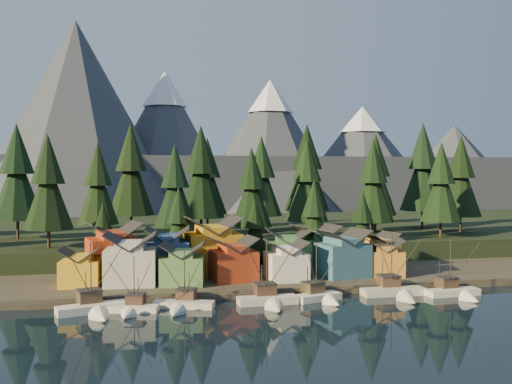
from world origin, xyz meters
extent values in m
plane|color=black|center=(0.00, 0.00, 0.00)|extent=(500.00, 500.00, 0.00)
cube|color=#322F24|center=(0.00, 40.00, 0.75)|extent=(400.00, 50.00, 1.50)
cube|color=black|center=(0.00, 90.00, 3.00)|extent=(420.00, 100.00, 6.00)
cube|color=#483F34|center=(0.00, 16.50, 0.50)|extent=(80.00, 4.00, 1.00)
cube|color=#404352|center=(0.00, 240.00, 15.00)|extent=(560.00, 160.00, 30.00)
cone|color=#404352|center=(-45.00, 180.00, 45.00)|extent=(100.00, 100.00, 90.00)
cone|color=#404352|center=(-5.00, 198.00, 36.00)|extent=(80.00, 80.00, 72.00)
cone|color=white|center=(-5.00, 198.00, 63.36)|extent=(22.40, 22.40, 17.28)
cone|color=#404352|center=(45.00, 186.00, 34.00)|extent=(84.00, 84.00, 68.00)
cone|color=white|center=(45.00, 186.00, 59.84)|extent=(23.52, 23.52, 16.32)
cone|color=#404352|center=(100.00, 202.00, 29.00)|extent=(92.00, 92.00, 58.00)
cone|color=white|center=(100.00, 202.00, 51.04)|extent=(25.76, 25.76, 13.92)
cone|color=#404352|center=(160.00, 210.00, 25.00)|extent=(88.00, 88.00, 50.00)
cube|color=silver|center=(-28.55, 10.80, 0.39)|extent=(11.77, 6.45, 1.79)
cone|color=silver|center=(-26.78, 4.87, 0.39)|extent=(4.33, 4.65, 3.36)
cube|color=black|center=(-28.55, 10.80, -0.28)|extent=(12.05, 6.59, 0.39)
cube|color=#4C3A28|center=(-29.14, 12.78, 2.13)|extent=(4.40, 4.25, 2.02)
cube|color=#2B2928|center=(-29.14, 12.78, 3.25)|extent=(4.68, 4.53, 0.22)
cylinder|color=black|center=(-28.75, 11.46, 6.28)|extent=(0.20, 0.20, 10.09)
cylinder|color=black|center=(-29.81, 15.02, 3.70)|extent=(0.16, 0.16, 4.93)
cube|color=white|center=(-21.99, 9.63, 0.32)|extent=(8.38, 4.69, 1.45)
cone|color=white|center=(-23.13, 5.42, 0.32)|extent=(3.32, 3.33, 2.71)
cube|color=black|center=(-21.99, 9.63, -0.23)|extent=(8.58, 4.79, 0.32)
cube|color=#493027|center=(-21.62, 11.04, 1.72)|extent=(3.50, 3.37, 1.63)
cube|color=#2B2928|center=(-21.62, 11.04, 2.62)|extent=(3.72, 3.59, 0.18)
cylinder|color=black|center=(-21.87, 10.10, 5.06)|extent=(0.16, 0.16, 8.13)
cylinder|color=black|center=(-21.18, 12.63, 2.98)|extent=(0.13, 0.13, 3.97)
cube|color=beige|center=(-13.71, 10.65, 0.34)|extent=(10.56, 6.06, 1.54)
cone|color=beige|center=(-15.54, 5.38, 0.34)|extent=(3.86, 4.23, 2.88)
cube|color=black|center=(-13.71, 10.65, -0.24)|extent=(10.81, 6.18, 0.34)
cube|color=brown|center=(-13.10, 12.41, 1.82)|extent=(3.85, 3.73, 1.73)
cube|color=#2B2928|center=(-13.10, 12.41, 2.78)|extent=(4.09, 3.97, 0.19)
cylinder|color=black|center=(-13.51, 11.24, 5.38)|extent=(0.17, 0.17, 8.64)
cylinder|color=black|center=(-12.41, 14.40, 3.17)|extent=(0.13, 0.13, 4.22)
cube|color=beige|center=(0.73, 10.36, 0.39)|extent=(10.44, 3.53, 1.77)
cone|color=beige|center=(0.85, 4.67, 0.39)|extent=(3.39, 3.61, 3.31)
cube|color=black|center=(0.73, 10.36, -0.28)|extent=(10.69, 3.60, 0.39)
cube|color=#482F26|center=(0.69, 12.26, 2.10)|extent=(3.60, 3.39, 1.99)
cube|color=#2B2928|center=(0.69, 12.26, 3.20)|extent=(3.83, 3.61, 0.22)
cylinder|color=black|center=(0.71, 11.00, 6.18)|extent=(0.20, 0.20, 9.93)
cylinder|color=black|center=(0.64, 14.41, 3.64)|extent=(0.15, 0.15, 4.86)
cube|color=white|center=(10.13, 11.02, 0.36)|extent=(9.01, 5.39, 1.63)
cone|color=white|center=(11.48, 6.56, 0.36)|extent=(3.77, 3.66, 3.06)
cube|color=black|center=(10.13, 11.02, -0.26)|extent=(9.23, 5.50, 0.36)
cube|color=#4B3A28|center=(9.68, 12.51, 1.94)|extent=(4.01, 3.88, 1.84)
cube|color=#2B2928|center=(9.68, 12.51, 2.96)|extent=(4.27, 4.13, 0.20)
cylinder|color=black|center=(9.98, 11.52, 5.71)|extent=(0.18, 0.18, 9.18)
cylinder|color=black|center=(9.17, 14.19, 3.37)|extent=(0.14, 0.14, 4.49)
cube|color=beige|center=(25.17, 12.13, 0.39)|extent=(11.93, 3.48, 1.80)
cone|color=beige|center=(25.11, 5.60, 0.39)|extent=(3.41, 4.10, 3.37)
cube|color=black|center=(25.17, 12.13, -0.28)|extent=(12.22, 3.54, 0.39)
cube|color=#50392B|center=(25.19, 14.30, 2.13)|extent=(3.62, 3.40, 2.02)
cube|color=#2B2928|center=(25.19, 14.30, 3.26)|extent=(3.85, 3.63, 0.22)
cylinder|color=black|center=(25.18, 12.85, 6.29)|extent=(0.20, 0.20, 10.10)
cylinder|color=black|center=(25.21, 16.77, 3.70)|extent=(0.16, 0.16, 4.94)
cube|color=silver|center=(35.73, 9.46, 0.36)|extent=(10.41, 3.85, 1.66)
cone|color=silver|center=(36.14, 3.87, 0.36)|extent=(3.36, 3.70, 3.12)
cube|color=black|center=(35.73, 9.46, -0.26)|extent=(10.67, 3.92, 0.36)
cube|color=#412F22|center=(35.60, 11.32, 1.98)|extent=(3.55, 3.35, 1.87)
cube|color=#2B2928|center=(35.60, 11.32, 3.02)|extent=(3.77, 3.58, 0.21)
cylinder|color=black|center=(35.69, 10.08, 5.83)|extent=(0.19, 0.19, 9.37)
cylinder|color=black|center=(35.45, 13.44, 3.43)|extent=(0.15, 0.15, 4.58)
cube|color=gold|center=(-31.54, 25.53, 3.95)|extent=(7.66, 6.86, 4.90)
cube|color=gold|center=(-31.54, 25.53, 6.88)|extent=(4.46, 6.44, 1.00)
cube|color=beige|center=(-22.32, 25.16, 4.92)|extent=(10.26, 9.32, 6.84)
cube|color=beige|center=(-22.32, 25.16, 8.99)|extent=(6.01, 8.73, 1.33)
cube|color=#547E44|center=(-12.69, 23.20, 4.18)|extent=(9.39, 8.97, 5.37)
cube|color=#547E44|center=(-12.69, 23.20, 7.42)|extent=(5.81, 8.10, 1.13)
cube|color=#9A3118|center=(-2.67, 24.80, 4.45)|extent=(9.15, 8.28, 5.90)
cube|color=#9A3118|center=(-2.67, 24.80, 7.97)|extent=(5.39, 7.70, 1.17)
cube|color=silver|center=(7.65, 23.13, 4.20)|extent=(7.55, 7.55, 5.39)
cube|color=silver|center=(7.65, 23.13, 7.41)|extent=(4.16, 7.40, 1.06)
cube|color=#34617B|center=(19.83, 23.99, 4.87)|extent=(10.32, 9.14, 6.75)
cube|color=#34617B|center=(19.83, 23.99, 8.87)|extent=(6.24, 8.30, 1.29)
cube|color=#B6792E|center=(28.74, 23.68, 4.07)|extent=(8.87, 8.20, 5.15)
cube|color=#B6792E|center=(28.74, 23.68, 7.16)|extent=(5.58, 7.24, 1.05)
cube|color=#9B2F18|center=(-25.69, 34.51, 5.41)|extent=(11.85, 11.02, 7.81)
cube|color=#9B2F18|center=(-25.69, 34.51, 10.00)|extent=(7.41, 9.80, 1.41)
cube|color=#35507E|center=(-14.92, 32.59, 5.11)|extent=(9.81, 9.32, 7.22)
cube|color=#35507E|center=(-14.92, 32.59, 9.33)|extent=(5.82, 8.68, 1.25)
cube|color=#C38E1B|center=(-5.31, 34.96, 5.67)|extent=(11.91, 10.39, 8.34)
cube|color=#C38E1B|center=(-5.31, 34.96, 10.61)|extent=(6.91, 9.77, 1.56)
cube|color=#3D7041|center=(10.19, 30.72, 4.74)|extent=(10.31, 8.99, 6.47)
cube|color=#3D7041|center=(10.19, 30.72, 8.60)|extent=(6.22, 8.15, 1.29)
cube|color=#4D7640|center=(17.52, 34.10, 4.93)|extent=(9.76, 8.92, 6.87)
cube|color=#4D7640|center=(17.52, 34.10, 8.98)|extent=(5.80, 8.25, 1.24)
cube|color=#AF863E|center=(30.89, 30.99, 4.38)|extent=(8.19, 7.84, 5.75)
cube|color=#AF863E|center=(30.89, 30.99, 7.74)|extent=(5.03, 7.11, 1.00)
cylinder|color=#332319|center=(-50.00, 68.00, 8.56)|extent=(0.70, 0.70, 5.12)
cone|color=black|center=(-50.00, 68.00, 19.66)|extent=(12.52, 12.52, 17.65)
cone|color=black|center=(-50.00, 68.00, 28.77)|extent=(8.54, 8.54, 12.81)
cylinder|color=#332319|center=(-40.00, 48.00, 8.23)|extent=(0.70, 0.70, 4.46)
cone|color=black|center=(-40.00, 48.00, 17.88)|extent=(10.89, 10.89, 15.35)
cone|color=black|center=(-40.00, 48.00, 25.80)|extent=(7.43, 7.43, 11.14)
cylinder|color=#332319|center=(-30.00, 60.00, 8.12)|extent=(0.70, 0.70, 4.24)
cone|color=black|center=(-30.00, 60.00, 17.30)|extent=(10.36, 10.36, 14.60)
cone|color=black|center=(-30.00, 60.00, 24.83)|extent=(7.06, 7.06, 10.59)
cylinder|color=#332319|center=(-22.00, 75.00, 8.67)|extent=(0.70, 0.70, 5.34)
cone|color=black|center=(-22.00, 75.00, 20.23)|extent=(13.04, 13.04, 18.38)
cone|color=black|center=(-22.00, 75.00, 29.72)|extent=(8.89, 8.89, 13.34)
cylinder|color=#332319|center=(-12.00, 50.00, 8.06)|extent=(0.70, 0.70, 4.12)
cone|color=black|center=(-12.00, 50.00, 17.00)|extent=(10.08, 10.08, 14.21)
cone|color=black|center=(-12.00, 50.00, 24.33)|extent=(6.87, 6.87, 10.31)
cylinder|color=#332319|center=(-4.00, 65.00, 8.56)|extent=(0.70, 0.70, 5.13)
cone|color=black|center=(-4.00, 65.00, 19.68)|extent=(12.54, 12.54, 17.67)
cone|color=black|center=(-4.00, 65.00, 28.79)|extent=(8.55, 8.55, 12.82)
cylinder|color=#332319|center=(6.00, 48.00, 8.00)|extent=(0.70, 0.70, 4.00)
cone|color=black|center=(6.00, 48.00, 16.66)|extent=(9.77, 9.77, 13.77)
cone|color=black|center=(6.00, 48.00, 23.76)|extent=(6.66, 6.66, 9.99)
cylinder|color=#332319|center=(14.00, 72.00, 8.38)|extent=(0.70, 0.70, 4.76)
cone|color=black|center=(14.00, 72.00, 18.69)|extent=(11.64, 11.64, 16.40)
cone|color=black|center=(14.00, 72.00, 27.16)|extent=(7.93, 7.93, 11.90)
cylinder|color=#332319|center=(22.00, 55.00, 8.25)|extent=(0.70, 0.70, 4.50)
cone|color=black|center=(22.00, 55.00, 17.99)|extent=(10.99, 10.99, 15.49)
cone|color=black|center=(22.00, 55.00, 25.99)|extent=(7.50, 7.50, 11.24)
cylinder|color=#332319|center=(30.00, 80.00, 8.76)|extent=(0.70, 0.70, 5.52)
cone|color=black|center=(30.00, 80.00, 20.71)|extent=(13.49, 13.49, 19.00)
cone|color=black|center=(30.00, 80.00, 30.52)|extent=(9.19, 9.19, 13.79)
cylinder|color=#332319|center=(38.00, 50.00, 8.20)|extent=(0.70, 0.70, 4.41)
cone|color=black|center=(38.00, 50.00, 17.76)|extent=(10.78, 10.78, 15.19)
cone|color=black|center=(38.00, 50.00, 25.60)|extent=(7.35, 7.35, 11.02)
cylinder|color=#332319|center=(46.00, 66.00, 8.43)|extent=(0.70, 0.70, 4.86)
cone|color=black|center=(46.00, 66.00, 18.96)|extent=(11.88, 11.88, 16.73)
cone|color=black|center=(46.00, 66.00, 27.59)|extent=(8.10, 8.10, 12.15)
cylinder|color=#332319|center=(56.00, 48.00, 8.16)|extent=(0.70, 0.70, 4.32)
cone|color=black|center=(56.00, 48.00, 17.52)|extent=(10.56, 10.56, 14.88)
cone|color=black|center=(56.00, 48.00, 25.20)|extent=(7.20, 7.20, 10.80)
cylinder|color=#332319|center=(64.00, 72.00, 8.78)|extent=(0.70, 0.70, 5.56)
cone|color=black|center=(64.00, 72.00, 20.83)|extent=(13.60, 13.60, 19.16)
cone|color=black|center=(64.00, 72.00, 30.72)|extent=(9.27, 9.27, 13.91)
cylinder|color=#332319|center=(0.00, 82.00, 8.37)|extent=(0.70, 0.70, 4.75)
cone|color=black|center=(0.00, 82.00, 18.66)|extent=(11.61, 11.61, 16.36)
cone|color=black|center=(0.00, 82.00, 27.11)|extent=(7.91, 7.91, 11.87)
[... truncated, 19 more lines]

